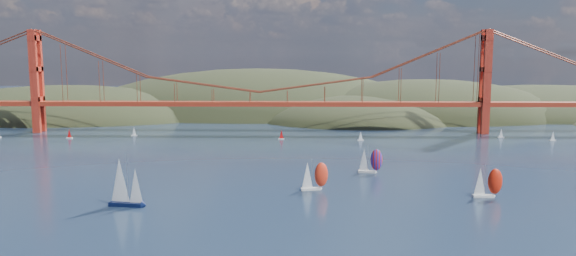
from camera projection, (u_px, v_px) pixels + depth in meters
The scene contains 13 objects.
ground at pixel (203, 247), 124.90m from camera, with size 1200.00×1200.00×0.00m, color black.
headlands at pixel (332, 130), 401.43m from camera, with size 725.00×225.00×96.00m.
bridge at pixel (256, 73), 298.98m from camera, with size 552.00×12.00×55.00m.
sloop_navy at pixel (124, 183), 157.10m from camera, with size 10.05×6.15×15.14m.
racer_0 at pixel (314, 175), 175.98m from camera, with size 8.80×4.46×9.89m.
racer_1 at pixel (487, 182), 167.05m from camera, with size 8.55×3.42×9.89m.
racer_rwb at pixel (370, 160), 201.12m from camera, with size 8.74×4.34×9.83m.
distant_boat_2 at pixel (69, 134), 282.24m from camera, with size 3.00×2.00×4.70m.
distant_boat_3 at pixel (134, 131), 290.64m from camera, with size 3.00×2.00×4.70m.
distant_boat_4 at pixel (501, 133), 283.84m from camera, with size 3.00×2.00×4.70m.
distant_boat_5 at pixel (553, 136), 274.40m from camera, with size 3.00×2.00×4.70m.
distant_boat_8 at pixel (361, 136), 274.88m from camera, with size 3.00×2.00×4.70m.
distant_boat_9 at pixel (281, 135), 278.93m from camera, with size 3.00×2.00×4.70m.
Camera 1 is at (21.25, -119.85, 42.93)m, focal length 35.00 mm.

